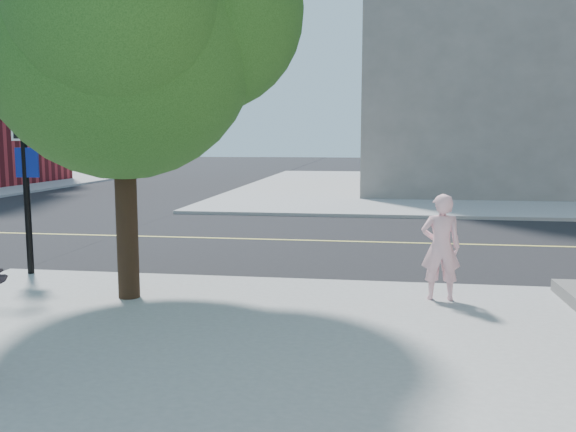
# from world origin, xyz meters

# --- Properties ---
(ground) EXTENTS (140.00, 140.00, 0.00)m
(ground) POSITION_xyz_m (0.00, 0.00, 0.00)
(ground) COLOR black
(ground) RESTS_ON ground
(road_ew) EXTENTS (140.00, 9.00, 0.01)m
(road_ew) POSITION_xyz_m (0.00, 4.50, 0.01)
(road_ew) COLOR black
(road_ew) RESTS_ON ground
(sidewalk_ne) EXTENTS (29.00, 25.00, 0.12)m
(sidewalk_ne) POSITION_xyz_m (13.50, 21.50, 0.06)
(sidewalk_ne) COLOR gray
(sidewalk_ne) RESTS_ON ground
(filler_ne) EXTENTS (18.00, 16.00, 14.00)m
(filler_ne) POSITION_xyz_m (14.00, 22.00, 7.12)
(filler_ne) COLOR slate
(filler_ne) RESTS_ON sidewalk_ne
(man_on_phone) EXTENTS (0.58, 0.39, 1.58)m
(man_on_phone) POSITION_xyz_m (6.60, -1.04, 0.91)
(man_on_phone) COLOR #F7B7C1
(man_on_phone) RESTS_ON sidewalk_se
(street_tree) EXTENTS (4.88, 4.44, 6.48)m
(street_tree) POSITION_xyz_m (2.09, -1.58, 4.30)
(street_tree) COLOR black
(street_tree) RESTS_ON sidewalk_se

